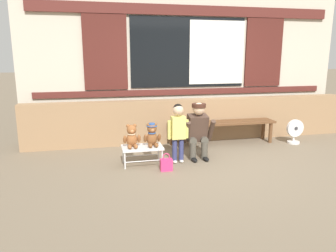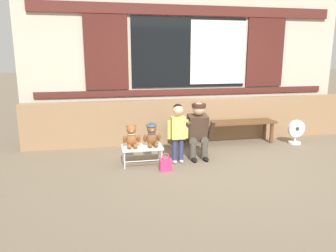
{
  "view_description": "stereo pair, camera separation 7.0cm",
  "coord_description": "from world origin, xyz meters",
  "px_view_note": "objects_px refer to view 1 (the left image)",
  "views": [
    {
      "loc": [
        -1.91,
        -4.65,
        1.71
      ],
      "look_at": [
        -0.75,
        0.44,
        0.55
      ],
      "focal_mm": 34.4,
      "sensor_mm": 36.0,
      "label": 1
    },
    {
      "loc": [
        -1.84,
        -4.67,
        1.71
      ],
      "look_at": [
        -0.75,
        0.44,
        0.55
      ],
      "focal_mm": 34.4,
      "sensor_mm": 36.0,
      "label": 2
    }
  ],
  "objects_px": {
    "wooden_bench_long": "(222,125)",
    "handbag_on_ground": "(166,164)",
    "teddy_bear_plain": "(132,137)",
    "adult_crouching": "(198,130)",
    "child_standing": "(178,127)",
    "teddy_bear_with_hat": "(152,135)",
    "floor_fan": "(295,132)",
    "small_display_bench": "(142,148)"
  },
  "relations": [
    {
      "from": "teddy_bear_plain",
      "to": "adult_crouching",
      "type": "distance_m",
      "value": 1.12
    },
    {
      "from": "child_standing",
      "to": "handbag_on_ground",
      "type": "xyz_separation_m",
      "value": [
        -0.27,
        -0.33,
        -0.5
      ]
    },
    {
      "from": "teddy_bear_plain",
      "to": "teddy_bear_with_hat",
      "type": "relative_size",
      "value": 1.0
    },
    {
      "from": "teddy_bear_plain",
      "to": "adult_crouching",
      "type": "bearing_deg",
      "value": 6.2
    },
    {
      "from": "teddy_bear_plain",
      "to": "adult_crouching",
      "type": "relative_size",
      "value": 0.38
    },
    {
      "from": "teddy_bear_with_hat",
      "to": "adult_crouching",
      "type": "xyz_separation_m",
      "value": [
        0.8,
        0.12,
        0.01
      ]
    },
    {
      "from": "small_display_bench",
      "to": "child_standing",
      "type": "relative_size",
      "value": 0.67
    },
    {
      "from": "adult_crouching",
      "to": "floor_fan",
      "type": "xyz_separation_m",
      "value": [
        2.13,
        0.45,
        -0.24
      ]
    },
    {
      "from": "teddy_bear_plain",
      "to": "child_standing",
      "type": "distance_m",
      "value": 0.75
    },
    {
      "from": "child_standing",
      "to": "floor_fan",
      "type": "bearing_deg",
      "value": 13.37
    },
    {
      "from": "teddy_bear_with_hat",
      "to": "adult_crouching",
      "type": "relative_size",
      "value": 0.38
    },
    {
      "from": "wooden_bench_long",
      "to": "adult_crouching",
      "type": "height_order",
      "value": "adult_crouching"
    },
    {
      "from": "teddy_bear_with_hat",
      "to": "child_standing",
      "type": "bearing_deg",
      "value": -3.59
    },
    {
      "from": "adult_crouching",
      "to": "handbag_on_ground",
      "type": "relative_size",
      "value": 3.49
    },
    {
      "from": "teddy_bear_plain",
      "to": "wooden_bench_long",
      "type": "bearing_deg",
      "value": 25.23
    },
    {
      "from": "wooden_bench_long",
      "to": "teddy_bear_with_hat",
      "type": "relative_size",
      "value": 5.78
    },
    {
      "from": "teddy_bear_with_hat",
      "to": "adult_crouching",
      "type": "bearing_deg",
      "value": 8.61
    },
    {
      "from": "teddy_bear_plain",
      "to": "child_standing",
      "type": "xyz_separation_m",
      "value": [
        0.74,
        -0.03,
        0.13
      ]
    },
    {
      "from": "child_standing",
      "to": "wooden_bench_long",
      "type": "bearing_deg",
      "value": 38.78
    },
    {
      "from": "floor_fan",
      "to": "small_display_bench",
      "type": "bearing_deg",
      "value": -169.48
    },
    {
      "from": "small_display_bench",
      "to": "floor_fan",
      "type": "distance_m",
      "value": 3.14
    },
    {
      "from": "wooden_bench_long",
      "to": "teddy_bear_plain",
      "type": "relative_size",
      "value": 5.78
    },
    {
      "from": "teddy_bear_plain",
      "to": "adult_crouching",
      "type": "xyz_separation_m",
      "value": [
        1.12,
        0.12,
        0.02
      ]
    },
    {
      "from": "wooden_bench_long",
      "to": "handbag_on_ground",
      "type": "height_order",
      "value": "wooden_bench_long"
    },
    {
      "from": "wooden_bench_long",
      "to": "adult_crouching",
      "type": "xyz_separation_m",
      "value": [
        -0.74,
        -0.75,
        0.11
      ]
    },
    {
      "from": "teddy_bear_with_hat",
      "to": "child_standing",
      "type": "distance_m",
      "value": 0.43
    },
    {
      "from": "wooden_bench_long",
      "to": "floor_fan",
      "type": "relative_size",
      "value": 4.37
    },
    {
      "from": "child_standing",
      "to": "floor_fan",
      "type": "distance_m",
      "value": 2.61
    },
    {
      "from": "child_standing",
      "to": "handbag_on_ground",
      "type": "distance_m",
      "value": 0.65
    },
    {
      "from": "small_display_bench",
      "to": "handbag_on_ground",
      "type": "distance_m",
      "value": 0.5
    },
    {
      "from": "small_display_bench",
      "to": "teddy_bear_plain",
      "type": "distance_m",
      "value": 0.25
    },
    {
      "from": "small_display_bench",
      "to": "teddy_bear_with_hat",
      "type": "distance_m",
      "value": 0.26
    },
    {
      "from": "wooden_bench_long",
      "to": "teddy_bear_with_hat",
      "type": "height_order",
      "value": "teddy_bear_with_hat"
    },
    {
      "from": "child_standing",
      "to": "floor_fan",
      "type": "height_order",
      "value": "child_standing"
    },
    {
      "from": "teddy_bear_plain",
      "to": "teddy_bear_with_hat",
      "type": "bearing_deg",
      "value": 0.13
    },
    {
      "from": "wooden_bench_long",
      "to": "child_standing",
      "type": "bearing_deg",
      "value": -141.22
    },
    {
      "from": "wooden_bench_long",
      "to": "floor_fan",
      "type": "bearing_deg",
      "value": -12.14
    },
    {
      "from": "wooden_bench_long",
      "to": "small_display_bench",
      "type": "bearing_deg",
      "value": -152.68
    },
    {
      "from": "wooden_bench_long",
      "to": "floor_fan",
      "type": "height_order",
      "value": "floor_fan"
    },
    {
      "from": "wooden_bench_long",
      "to": "child_standing",
      "type": "relative_size",
      "value": 2.19
    },
    {
      "from": "teddy_bear_plain",
      "to": "handbag_on_ground",
      "type": "distance_m",
      "value": 0.69
    },
    {
      "from": "wooden_bench_long",
      "to": "teddy_bear_plain",
      "type": "distance_m",
      "value": 2.05
    }
  ]
}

